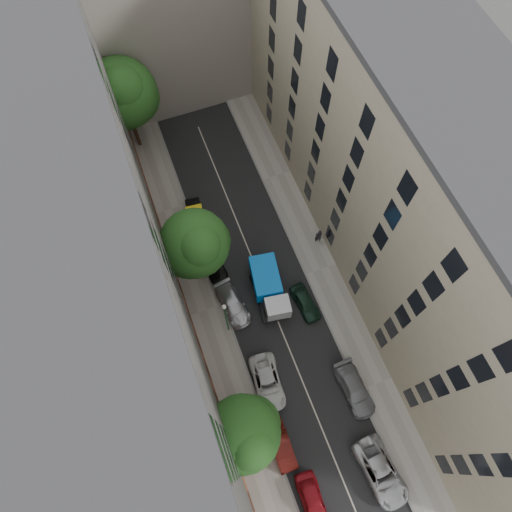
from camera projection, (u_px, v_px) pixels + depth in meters
name	position (u px, v px, depth m)	size (l,w,h in m)	color
ground	(265.00, 290.00, 41.14)	(120.00, 120.00, 0.00)	#4C4C49
road_surface	(265.00, 290.00, 41.13)	(8.00, 44.00, 0.02)	black
sidewalk_left	(207.00, 310.00, 40.27)	(3.00, 44.00, 0.15)	gray
sidewalk_right	(321.00, 269.00, 41.88)	(3.00, 44.00, 0.15)	gray
building_left	(114.00, 293.00, 30.43)	(8.00, 44.00, 20.00)	#4A4745
building_right	(406.00, 193.00, 33.64)	(8.00, 44.00, 20.00)	tan
building_endcap	(161.00, 1.00, 43.75)	(18.00, 12.00, 18.00)	gray
tarp_truck	(269.00, 287.00, 39.74)	(3.02, 5.89, 2.58)	black
car_left_0	(313.00, 502.00, 33.52)	(1.69, 4.20, 1.43)	maroon
car_left_1	(281.00, 444.00, 35.19)	(1.45, 4.15, 1.37)	#4E130F
car_left_2	(267.00, 382.00, 37.12)	(2.20, 4.78, 1.33)	silver
car_left_3	(233.00, 304.00, 39.88)	(1.83, 4.51, 1.31)	#AFAFB4
car_left_4	(212.00, 262.00, 41.49)	(1.72, 4.27, 1.46)	black
car_left_5	(196.00, 217.00, 43.50)	(1.38, 3.97, 1.31)	black
car_right_0	(381.00, 472.00, 34.32)	(2.45, 5.32, 1.48)	#B4B5B9
car_right_1	(355.00, 389.00, 36.87)	(1.94, 4.76, 1.38)	slate
car_right_2	(305.00, 303.00, 39.97)	(1.51, 3.74, 1.28)	black
tree_near	(244.00, 435.00, 31.37)	(5.57, 5.34, 7.74)	#382619
tree_mid	(196.00, 245.00, 36.23)	(5.87, 5.68, 9.05)	#382619
tree_far	(124.00, 96.00, 41.31)	(6.56, 6.47, 10.54)	#382619
lamp_post	(226.00, 316.00, 35.89)	(0.36, 0.36, 6.39)	#1B5F2D
pedestrian	(319.00, 236.00, 42.15)	(0.70, 0.46, 1.91)	black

